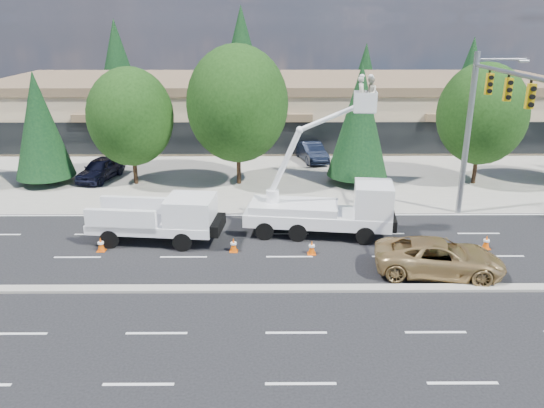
{
  "coord_description": "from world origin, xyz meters",
  "views": [
    {
      "loc": [
        -0.97,
        -19.54,
        10.64
      ],
      "look_at": [
        -0.82,
        3.91,
        2.4
      ],
      "focal_mm": 35.0,
      "sensor_mm": 36.0,
      "label": 1
    }
  ],
  "objects_px": {
    "signal_mast": "(487,114)",
    "bucket_truck": "(331,203)",
    "minivan": "(439,257)",
    "utility_pickup": "(162,223)"
  },
  "relations": [
    {
      "from": "signal_mast",
      "to": "minivan",
      "type": "bearing_deg",
      "value": -122.54
    },
    {
      "from": "minivan",
      "to": "bucket_truck",
      "type": "bearing_deg",
      "value": 51.66
    },
    {
      "from": "utility_pickup",
      "to": "minivan",
      "type": "height_order",
      "value": "utility_pickup"
    },
    {
      "from": "signal_mast",
      "to": "minivan",
      "type": "distance_m",
      "value": 8.47
    },
    {
      "from": "minivan",
      "to": "signal_mast",
      "type": "bearing_deg",
      "value": -24.7
    },
    {
      "from": "signal_mast",
      "to": "bucket_truck",
      "type": "distance_m",
      "value": 9.0
    },
    {
      "from": "signal_mast",
      "to": "bucket_truck",
      "type": "relative_size",
      "value": 1.24
    },
    {
      "from": "signal_mast",
      "to": "minivan",
      "type": "xyz_separation_m",
      "value": [
        -3.56,
        -5.58,
        -5.28
      ]
    },
    {
      "from": "bucket_truck",
      "to": "minivan",
      "type": "height_order",
      "value": "bucket_truck"
    },
    {
      "from": "utility_pickup",
      "to": "bucket_truck",
      "type": "bearing_deg",
      "value": 11.27
    }
  ]
}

